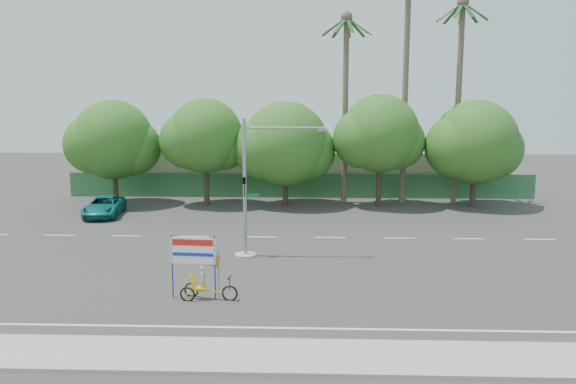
{
  "coord_description": "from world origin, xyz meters",
  "views": [
    {
      "loc": [
        0.67,
        -23.79,
        7.89
      ],
      "look_at": [
        -0.28,
        2.98,
        3.5
      ],
      "focal_mm": 35.0,
      "sensor_mm": 36.0,
      "label": 1
    }
  ],
  "objects": [
    {
      "name": "tree_far_left",
      "position": [
        -14.05,
        18.0,
        4.76
      ],
      "size": [
        7.14,
        6.0,
        7.96
      ],
      "color": "#473828",
      "rests_on": "ground"
    },
    {
      "name": "ground",
      "position": [
        0.0,
        0.0,
        0.0
      ],
      "size": [
        120.0,
        120.0,
        0.0
      ],
      "primitive_type": "plane",
      "color": "#33302D",
      "rests_on": "ground"
    },
    {
      "name": "tree_left",
      "position": [
        -7.05,
        18.0,
        5.06
      ],
      "size": [
        6.66,
        5.6,
        8.07
      ],
      "color": "#473828",
      "rests_on": "ground"
    },
    {
      "name": "palm_mid",
      "position": [
        12.0,
        19.5,
        9.4
      ],
      "size": [
        3.73,
        3.79,
        15.45
      ],
      "color": "#70604C",
      "rests_on": "ground"
    },
    {
      "name": "tree_right",
      "position": [
        5.95,
        18.0,
        5.24
      ],
      "size": [
        6.9,
        5.8,
        8.36
      ],
      "color": "#473828",
      "rests_on": "ground"
    },
    {
      "name": "building_right",
      "position": [
        8.0,
        26.0,
        1.8
      ],
      "size": [
        14.0,
        8.0,
        3.6
      ],
      "primitive_type": "cube",
      "color": "beige",
      "rests_on": "ground"
    },
    {
      "name": "building_left",
      "position": [
        -10.0,
        26.0,
        2.0
      ],
      "size": [
        12.0,
        8.0,
        4.0
      ],
      "primitive_type": "cube",
      "color": "beige",
      "rests_on": "ground"
    },
    {
      "name": "tree_center",
      "position": [
        -1.05,
        18.0,
        4.47
      ],
      "size": [
        7.62,
        6.4,
        7.85
      ],
      "color": "#473828",
      "rests_on": "ground"
    },
    {
      "name": "fence",
      "position": [
        0.0,
        21.5,
        1.0
      ],
      "size": [
        38.0,
        0.08,
        2.0
      ],
      "primitive_type": "cube",
      "color": "#336B3D",
      "rests_on": "ground"
    },
    {
      "name": "pickup_truck",
      "position": [
        -13.35,
        13.69,
        0.67
      ],
      "size": [
        2.83,
        5.09,
        1.35
      ],
      "primitive_type": "imported",
      "rotation": [
        0.0,
        0.0,
        0.13
      ],
      "color": "#0F6D67",
      "rests_on": "ground"
    },
    {
      "name": "traffic_signal",
      "position": [
        -2.2,
        3.98,
        2.92
      ],
      "size": [
        4.72,
        1.1,
        7.0
      ],
      "color": "gray",
      "rests_on": "ground"
    },
    {
      "name": "trike_billboard",
      "position": [
        -3.61,
        -2.41,
        1.07
      ],
      "size": [
        2.71,
        0.71,
        2.67
      ],
      "rotation": [
        0.0,
        0.0,
        -0.09
      ],
      "color": "black",
      "rests_on": "ground"
    },
    {
      "name": "sidewalk_near",
      "position": [
        0.0,
        -7.5,
        0.06
      ],
      "size": [
        50.0,
        2.4,
        0.12
      ],
      "primitive_type": "cube",
      "color": "gray",
      "rests_on": "ground"
    },
    {
      "name": "palm_tall",
      "position": [
        8.0,
        19.5,
        10.46
      ],
      "size": [
        3.73,
        3.79,
        17.45
      ],
      "color": "#70604C",
      "rests_on": "ground"
    },
    {
      "name": "tree_far_right",
      "position": [
        12.95,
        18.0,
        4.64
      ],
      "size": [
        7.38,
        6.2,
        7.94
      ],
      "color": "#473828",
      "rests_on": "ground"
    },
    {
      "name": "palm_short",
      "position": [
        3.5,
        19.5,
        8.86
      ],
      "size": [
        3.73,
        3.79,
        14.45
      ],
      "color": "#70604C",
      "rests_on": "ground"
    }
  ]
}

